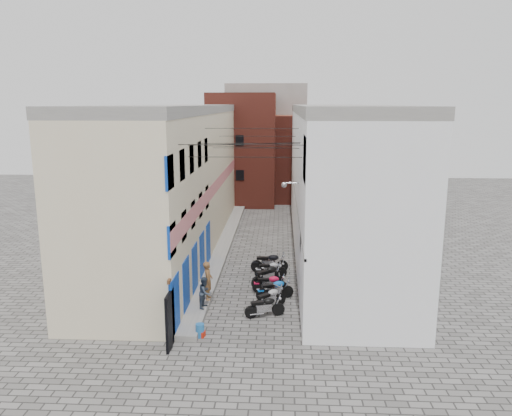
% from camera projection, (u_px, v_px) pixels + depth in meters
% --- Properties ---
extents(ground, '(90.00, 90.00, 0.00)m').
position_uv_depth(ground, '(238.00, 344.00, 19.28)').
color(ground, '#565451').
rests_on(ground, ground).
extents(plinth, '(0.90, 26.00, 0.25)m').
position_uv_depth(plinth, '(224.00, 246.00, 32.06)').
color(plinth, gray).
rests_on(plinth, ground).
extents(building_left, '(5.10, 27.00, 9.00)m').
position_uv_depth(building_left, '(176.00, 178.00, 31.26)').
color(building_left, beige).
rests_on(building_left, ground).
extents(building_right, '(5.94, 26.00, 9.00)m').
position_uv_depth(building_right, '(336.00, 179.00, 30.80)').
color(building_right, white).
rests_on(building_right, ground).
extents(building_far_brick_left, '(6.00, 6.00, 10.00)m').
position_uv_depth(building_far_brick_left, '(243.00, 149.00, 45.72)').
color(building_far_brick_left, maroon).
rests_on(building_far_brick_left, ground).
extents(building_far_brick_right, '(5.00, 6.00, 8.00)m').
position_uv_depth(building_far_brick_right, '(296.00, 158.00, 47.62)').
color(building_far_brick_right, maroon).
rests_on(building_far_brick_right, ground).
extents(building_far_concrete, '(8.00, 5.00, 11.00)m').
position_uv_depth(building_far_concrete, '(266.00, 139.00, 51.37)').
color(building_far_concrete, gray).
rests_on(building_far_concrete, ground).
extents(far_shopfront, '(2.00, 0.30, 2.40)m').
position_uv_depth(far_shopfront, '(263.00, 195.00, 43.66)').
color(far_shopfront, black).
rests_on(far_shopfront, ground).
extents(overhead_wires, '(5.80, 13.02, 1.32)m').
position_uv_depth(overhead_wires, '(250.00, 143.00, 25.28)').
color(overhead_wires, black).
rests_on(overhead_wires, ground).
extents(motorcycle_a, '(1.88, 1.05, 1.04)m').
position_uv_depth(motorcycle_a, '(265.00, 306.00, 21.59)').
color(motorcycle_a, black).
rests_on(motorcycle_a, ground).
extents(motorcycle_b, '(1.77, 1.68, 1.08)m').
position_uv_depth(motorcycle_b, '(270.00, 298.00, 22.44)').
color(motorcycle_b, '#A4A4A9').
rests_on(motorcycle_b, ground).
extents(motorcycle_c, '(1.96, 1.21, 1.08)m').
position_uv_depth(motorcycle_c, '(275.00, 288.00, 23.55)').
color(motorcycle_c, blue).
rests_on(motorcycle_c, ground).
extents(motorcycle_d, '(1.78, 0.66, 1.01)m').
position_uv_depth(motorcycle_d, '(270.00, 283.00, 24.40)').
color(motorcycle_d, red).
rests_on(motorcycle_d, ground).
extents(motorcycle_e, '(1.99, 1.85, 1.20)m').
position_uv_depth(motorcycle_e, '(268.00, 274.00, 25.29)').
color(motorcycle_e, black).
rests_on(motorcycle_e, ground).
extents(motorcycle_f, '(1.79, 0.75, 1.00)m').
position_uv_depth(motorcycle_f, '(271.00, 268.00, 26.51)').
color(motorcycle_f, '#A8A9AD').
rests_on(motorcycle_f, ground).
extents(motorcycle_g, '(2.10, 0.79, 1.19)m').
position_uv_depth(motorcycle_g, '(269.00, 261.00, 27.39)').
color(motorcycle_g, black).
rests_on(motorcycle_g, ground).
extents(person_a, '(0.50, 0.70, 1.79)m').
position_uv_depth(person_a, '(208.00, 280.00, 22.85)').
color(person_a, brown).
rests_on(person_a, plinth).
extents(person_b, '(0.66, 0.77, 1.40)m').
position_uv_depth(person_b, '(205.00, 292.00, 21.95)').
color(person_b, '#333F4D').
rests_on(person_b, plinth).
extents(water_jug_near, '(0.38, 0.38, 0.54)m').
position_uv_depth(water_jug_near, '(200.00, 330.00, 19.79)').
color(water_jug_near, '#2267AD').
rests_on(water_jug_near, ground).
extents(water_jug_far, '(0.30, 0.30, 0.45)m').
position_uv_depth(water_jug_far, '(201.00, 330.00, 19.94)').
color(water_jug_far, blue).
rests_on(water_jug_far, ground).
extents(red_crate, '(0.43, 0.36, 0.23)m').
position_uv_depth(red_crate, '(200.00, 334.00, 19.82)').
color(red_crate, red).
rests_on(red_crate, ground).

